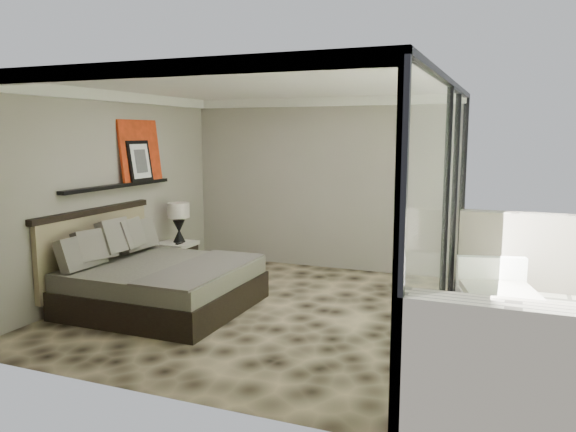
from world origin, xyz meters
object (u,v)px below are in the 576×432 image
at_px(bed, 156,281).
at_px(nightstand, 177,258).
at_px(table_lamp, 179,217).
at_px(lounger, 505,310).

bearing_deg(bed, nightstand, 114.40).
bearing_deg(table_lamp, bed, -67.16).
xyz_separation_m(bed, nightstand, (-0.71, 1.56, -0.08)).
distance_m(bed, nightstand, 1.71).
height_order(bed, lounger, bed).
bearing_deg(table_lamp, lounger, -8.41).
xyz_separation_m(bed, lounger, (4.19, 0.87, -0.14)).
bearing_deg(nightstand, table_lamp, 52.29).
relative_size(nightstand, table_lamp, 0.86).
relative_size(bed, lounger, 1.14).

